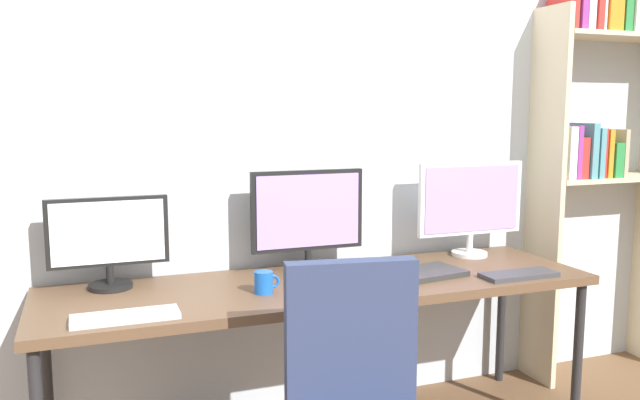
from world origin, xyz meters
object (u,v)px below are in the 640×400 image
object	(u,v)px
monitor_center	(308,216)
computer_mouse	(408,287)
keyboard_right	(519,275)
coffee_mug	(264,282)
monitor_left	(108,239)
monitor_right	(471,203)
laptop_closed	(426,273)
bookshelf	(601,124)
keyboard_center	(344,293)
desk	(324,292)
keyboard_left	(126,317)

from	to	relation	value
monitor_center	computer_mouse	world-z (taller)	monitor_center
keyboard_right	coffee_mug	xyz separation A→B (m)	(-1.13, 0.15, 0.04)
monitor_left	monitor_right	size ratio (longest dim) A/B	0.83
laptop_closed	monitor_left	bearing A→B (deg)	159.90
bookshelf	keyboard_center	size ratio (longest dim) A/B	6.27
desk	monitor_center	world-z (taller)	monitor_center
bookshelf	keyboard_right	xyz separation A→B (m)	(-0.86, -0.46, -0.65)
keyboard_left	laptop_closed	bearing A→B (deg)	7.41
keyboard_center	keyboard_right	bearing A→B (deg)	0.00
keyboard_left	coffee_mug	distance (m)	0.57
desk	monitor_right	bearing A→B (deg)	13.69
desk	coffee_mug	size ratio (longest dim) A/B	22.48
monitor_center	desk	bearing A→B (deg)	-90.00
monitor_center	laptop_closed	size ratio (longest dim) A/B	1.66
desk	keyboard_center	xyz separation A→B (m)	(0.00, -0.23, 0.06)
monitor_left	monitor_right	bearing A→B (deg)	0.00
keyboard_left	computer_mouse	bearing A→B (deg)	-1.34
laptop_closed	monitor_center	bearing A→B (deg)	141.28
monitor_right	keyboard_left	bearing A→B (deg)	-165.51
keyboard_left	computer_mouse	xyz separation A→B (m)	(1.11, -0.03, 0.01)
monitor_right	laptop_closed	size ratio (longest dim) A/B	1.82
desk	laptop_closed	size ratio (longest dim) A/B	7.45
keyboard_left	keyboard_right	size ratio (longest dim) A/B	1.08
keyboard_left	coffee_mug	bearing A→B (deg)	15.08
monitor_left	keyboard_center	size ratio (longest dim) A/B	1.40
desk	keyboard_right	world-z (taller)	keyboard_right
desk	monitor_left	distance (m)	0.93
monitor_right	keyboard_right	bearing A→B (deg)	-94.08
monitor_center	keyboard_center	size ratio (longest dim) A/B	1.53
monitor_left	monitor_center	world-z (taller)	monitor_center
monitor_center	keyboard_left	size ratio (longest dim) A/B	1.42
keyboard_right	coffee_mug	size ratio (longest dim) A/B	3.28
bookshelf	monitor_right	xyz separation A→B (m)	(-0.82, -0.02, -0.39)
monitor_center	monitor_right	xyz separation A→B (m)	(0.87, 0.00, 0.01)
keyboard_right	computer_mouse	size ratio (longest dim) A/B	3.62
keyboard_center	computer_mouse	xyz separation A→B (m)	(0.27, -0.03, 0.01)
desk	keyboard_right	distance (m)	0.87
coffee_mug	monitor_center	bearing A→B (deg)	45.42
monitor_left	desk	bearing A→B (deg)	-13.69
bookshelf	monitor_center	world-z (taller)	bookshelf
monitor_left	keyboard_center	world-z (taller)	monitor_left
computer_mouse	laptop_closed	size ratio (longest dim) A/B	0.30
laptop_closed	keyboard_right	bearing A→B (deg)	-33.33
computer_mouse	bookshelf	bearing A→B (deg)	18.86
monitor_left	coffee_mug	size ratio (longest dim) A/B	4.58
monitor_right	keyboard_right	xyz separation A→B (m)	(-0.03, -0.44, -0.26)
keyboard_left	desk	bearing A→B (deg)	15.31
desk	laptop_closed	bearing A→B (deg)	-7.25
desk	computer_mouse	xyz separation A→B (m)	(0.27, -0.26, 0.06)
keyboard_center	laptop_closed	distance (m)	0.50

